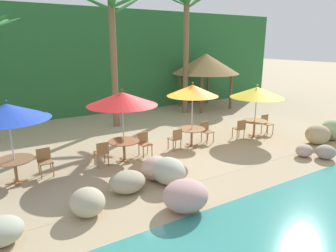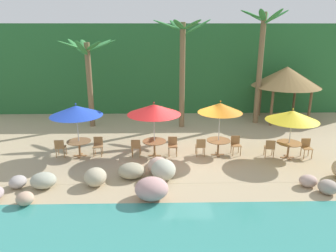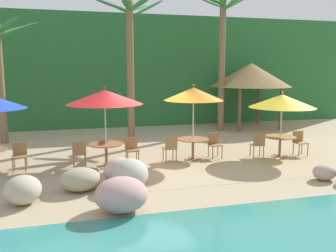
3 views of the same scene
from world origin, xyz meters
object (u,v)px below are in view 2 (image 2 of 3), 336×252
Objects in this scene: chair_blue_seaward at (98,145)px; palm_tree_nearest at (89,66)px; chair_red_inland at (136,146)px; chair_orange_seaward at (236,144)px; chair_red_seaward at (173,145)px; palm_tree_third at (261,51)px; chair_yellow_seaward at (306,147)px; chair_orange_inland at (201,146)px; dining_table_orange at (218,143)px; chair_yellow_inland at (270,147)px; dining_table_red at (154,143)px; umbrella_yellow at (292,116)px; chair_blue_inland at (60,147)px; umbrella_red at (154,109)px; dining_table_yellow at (289,145)px; palapa_hut at (287,77)px; umbrella_blue at (76,111)px; umbrella_orange at (220,108)px; palm_tree_second at (183,56)px.

chair_blue_seaward is 5.69m from palm_tree_nearest.
chair_orange_seaward is at bearing 3.24° from chair_red_inland.
palm_tree_third reaches higher than chair_red_seaward.
chair_blue_seaward is at bearing 177.33° from chair_yellow_seaward.
chair_blue_seaward is at bearing 177.08° from chair_orange_inland.
dining_table_orange is at bearing -34.68° from palm_tree_nearest.
chair_orange_inland is 3.16m from chair_yellow_inland.
dining_table_red is 6.30m from umbrella_yellow.
umbrella_yellow reaches higher than dining_table_orange.
chair_blue_inland is at bearing -178.41° from chair_orange_seaward.
umbrella_red is at bearing 176.69° from umbrella_yellow.
chair_orange_seaward is at bearing -30.96° from palm_tree_nearest.
dining_table_yellow is at bearing 90.00° from umbrella_yellow.
dining_table_orange is 1.26× the size of chair_yellow_seaward.
dining_table_yellow is 0.26× the size of palapa_hut.
palm_tree_third reaches higher than chair_red_inland.
palapa_hut is at bearing 27.67° from chair_blue_seaward.
chair_red_seaward is at bearing -178.61° from chair_orange_seaward.
umbrella_blue is 6.65m from dining_table_orange.
palm_tree_nearest is (-10.84, 5.06, 3.10)m from chair_yellow_seaward.
chair_yellow_seaward is 1.71m from chair_yellow_inland.
chair_orange_inland is at bearing 176.00° from dining_table_yellow.
dining_table_orange is 0.26× the size of palapa_hut.
chair_blue_inland is 0.13× the size of palm_tree_third.
palm_tree_nearest reaches higher than umbrella_blue.
palm_tree_third is (3.27, 5.23, 3.81)m from dining_table_orange.
umbrella_orange is 2.93m from chair_yellow_inland.
chair_red_inland is 4.22m from umbrella_orange.
dining_table_yellow is 0.86m from chair_yellow_inland.
umbrella_orange is 0.51× the size of palm_tree_nearest.
chair_red_seaward is 0.21× the size of palapa_hut.
palm_tree_second is (-1.41, 4.51, 1.91)m from umbrella_orange.
umbrella_orange is at bearing 172.72° from dining_table_yellow.
umbrella_yellow is at bearing -7.28° from umbrella_orange.
chair_blue_seaward is at bearing -179.99° from chair_orange_seaward.
chair_orange_seaward is (7.31, 0.11, -1.67)m from umbrella_blue.
palm_tree_third is at bearing 37.10° from chair_red_inland.
chair_blue_seaward is 0.14× the size of palm_tree_second.
umbrella_red is at bearing 6.38° from chair_red_inland.
umbrella_blue is 3.49m from umbrella_red.
chair_blue_inland is 3.48m from chair_red_inland.
dining_table_red is 1.26× the size of chair_orange_inland.
umbrella_blue is at bearing 178.95° from umbrella_red.
palm_tree_nearest is at bearing 84.34° from chair_blue_inland.
umbrella_yellow is (6.14, -0.36, 1.39)m from dining_table_red.
palapa_hut reaches higher than dining_table_red.
chair_blue_inland is at bearing -171.91° from umbrella_blue.
palm_tree_second is 0.92× the size of palm_tree_third.
palm_tree_second reaches higher than chair_red_inland.
chair_blue_seaward is at bearing 178.77° from umbrella_orange.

